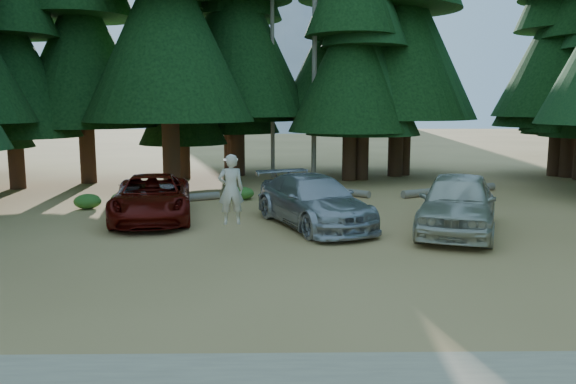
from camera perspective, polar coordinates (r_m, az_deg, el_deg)
name	(u,v)px	position (r m, az deg, el deg)	size (l,w,h in m)	color
ground	(317,264)	(13.05, 2.95, -7.29)	(160.00, 160.00, 0.00)	#9C7842
forest_belt_north	(297,180)	(27.76, 0.91, 1.24)	(36.00, 7.00, 22.00)	black
snag_front	(314,55)	(27.18, 2.71, 13.75)	(0.24, 0.24, 12.00)	gray
snag_back	(272,78)	(28.56, -1.59, 11.50)	(0.20, 0.20, 10.00)	gray
mountain_peak	(269,54)	(101.18, -1.90, 13.82)	(48.00, 50.00, 28.00)	gray
red_pickup	(152,198)	(18.40, -13.66, -0.55)	(2.38, 5.15, 1.43)	#570C07
silver_minivan_center	(313,201)	(16.98, 2.60, -0.92)	(2.13, 5.25, 1.52)	#A8AAB0
silver_minivan_right	(458,203)	(16.75, 16.85, -1.06)	(2.04, 5.08, 1.73)	beige
frisbee_player	(231,189)	(14.20, -5.82, 0.30)	(0.72, 0.54, 1.79)	beige
log_left	(167,199)	(21.50, -12.17, -0.74)	(0.29, 0.29, 4.13)	gray
log_mid	(335,190)	(23.39, 4.78, 0.16)	(0.28, 0.28, 3.44)	gray
log_right	(450,190)	(24.19, 16.14, 0.17)	(0.31, 0.31, 4.92)	gray
shrub_far_left	(126,200)	(20.82, -16.11, -0.75)	(1.10, 1.10, 0.61)	#2E631D
shrub_left	(243,193)	(21.93, -4.63, -0.13)	(0.88, 0.88, 0.49)	#2E631D
shrub_center_left	(294,192)	(22.02, 0.63, 0.05)	(1.05, 1.05, 0.58)	#2E631D
shrub_center_right	(285,196)	(21.11, -0.33, -0.37)	(0.98, 0.98, 0.54)	#2E631D
shrub_right	(463,192)	(23.33, 17.35, 0.00)	(0.84, 0.84, 0.46)	#2E631D
shrub_far_right	(455,188)	(23.86, 16.64, 0.36)	(1.05, 1.05, 0.58)	#2E631D
shrub_edge_west	(88,201)	(21.13, -19.69, -0.90)	(0.95, 0.95, 0.52)	#2E631D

